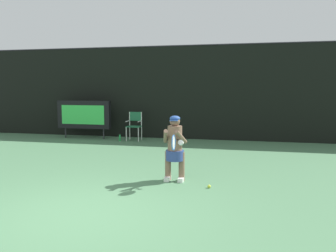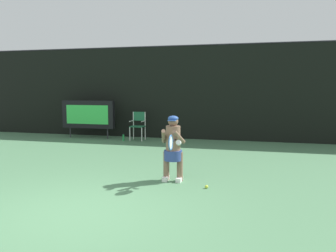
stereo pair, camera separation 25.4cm
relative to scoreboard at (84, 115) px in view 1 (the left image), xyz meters
name	(u,v)px [view 1 (the left image)]	position (x,y,z in m)	size (l,w,h in m)	color
ground	(73,220)	(3.73, -7.87, -0.96)	(18.00, 22.00, 0.03)	#497751
backdrop_screen	(180,93)	(3.73, 0.81, 0.86)	(18.00, 0.12, 3.66)	black
scoreboard	(84,115)	(0.00, 0.00, 0.00)	(2.20, 0.21, 1.50)	black
umpire_chair	(134,124)	(2.11, -0.01, -0.33)	(0.52, 0.44, 1.08)	white
water_bottle	(120,138)	(1.62, -0.33, -0.82)	(0.07, 0.07, 0.27)	green
tennis_player	(175,146)	(4.80, -5.36, -0.19)	(0.53, 0.61, 1.41)	white
tennis_racket	(174,142)	(4.89, -5.90, -0.02)	(0.03, 0.60, 0.31)	black
tennis_ball_loose	(209,186)	(5.59, -5.75, -0.91)	(0.07, 0.07, 0.07)	#CCDB3D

